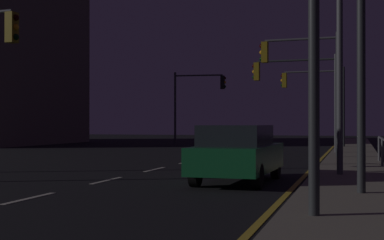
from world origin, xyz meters
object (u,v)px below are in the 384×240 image
object	(u,v)px
car	(238,153)
traffic_light_overhead_east	(297,83)
traffic_light_far_right	(315,91)
traffic_light_near_left	(197,94)
traffic_light_far_center	(303,70)
street_lamp_far_end	(337,19)

from	to	relation	value
car	traffic_light_overhead_east	xyz separation A→B (m)	(0.15, 14.83, 2.88)
traffic_light_far_right	traffic_light_near_left	xyz separation A→B (m)	(-8.43, 2.08, 0.01)
car	traffic_light_overhead_east	size ratio (longest dim) A/B	0.89
traffic_light_near_left	traffic_light_overhead_east	xyz separation A→B (m)	(8.03, -9.57, -0.03)
traffic_light_far_right	traffic_light_far_center	size ratio (longest dim) A/B	0.92
traffic_light_near_left	traffic_light_far_center	xyz separation A→B (m)	(8.71, -13.62, 0.27)
car	traffic_light_far_center	size ratio (longest dim) A/B	0.81
car	traffic_light_near_left	distance (m)	25.80
traffic_light_near_left	street_lamp_far_end	xyz separation A→B (m)	(10.44, -22.28, 0.98)
car	street_lamp_far_end	size ratio (longest dim) A/B	0.58
traffic_light_overhead_east	street_lamp_far_end	xyz separation A→B (m)	(2.41, -12.71, 1.01)
traffic_light_far_right	traffic_light_overhead_east	xyz separation A→B (m)	(-0.40, -7.49, -0.02)
traffic_light_near_left	traffic_light_overhead_east	size ratio (longest dim) A/B	1.06
traffic_light_overhead_east	car	bearing A→B (deg)	-90.57
car	traffic_light_near_left	bearing A→B (deg)	107.90
car	street_lamp_far_end	bearing A→B (deg)	39.61
traffic_light_far_right	traffic_light_near_left	distance (m)	8.68
traffic_light_far_right	traffic_light_far_center	xyz separation A→B (m)	(0.28, -11.54, 0.28)
traffic_light_near_left	street_lamp_far_end	size ratio (longest dim) A/B	0.69
car	street_lamp_far_end	world-z (taller)	street_lamp_far_end
traffic_light_far_right	traffic_light_far_center	world-z (taller)	traffic_light_far_center
traffic_light_far_center	street_lamp_far_end	size ratio (longest dim) A/B	0.72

